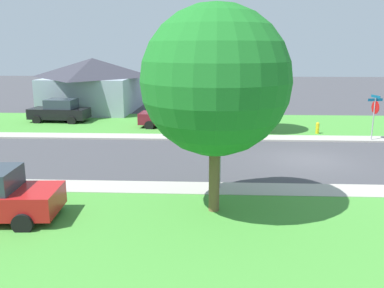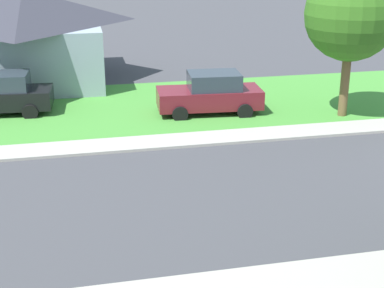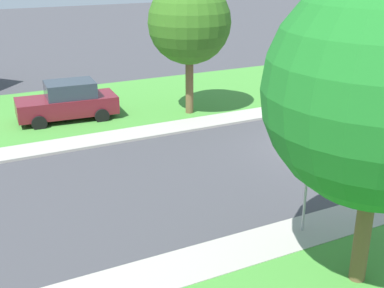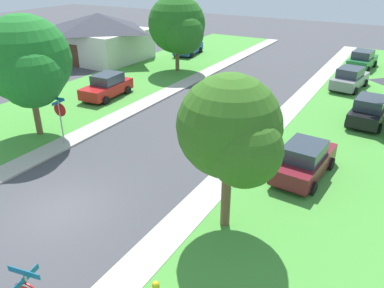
% 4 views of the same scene
% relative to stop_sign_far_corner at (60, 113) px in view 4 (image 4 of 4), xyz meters
% --- Properties ---
extents(ground_plane, '(120.00, 120.00, 0.00)m').
position_rel_stop_sign_far_corner_xyz_m(ground_plane, '(4.64, -4.58, -1.89)').
color(ground_plane, '#424247').
extents(sidewalk_east, '(1.40, 56.00, 0.10)m').
position_rel_stop_sign_far_corner_xyz_m(sidewalk_east, '(9.34, 7.42, -1.84)').
color(sidewalk_east, '#ADA89E').
rests_on(sidewalk_east, ground).
extents(lawn_east, '(8.00, 56.00, 0.08)m').
position_rel_stop_sign_far_corner_xyz_m(lawn_east, '(14.04, 7.42, -1.85)').
color(lawn_east, '#479338').
rests_on(lawn_east, ground).
extents(sidewalk_west, '(1.40, 56.00, 0.10)m').
position_rel_stop_sign_far_corner_xyz_m(sidewalk_west, '(-0.06, 7.42, -1.84)').
color(sidewalk_west, '#ADA89E').
rests_on(sidewalk_west, ground).
extents(lawn_west, '(8.00, 56.00, 0.08)m').
position_rel_stop_sign_far_corner_xyz_m(lawn_west, '(-4.76, 7.42, -1.85)').
color(lawn_west, '#479338').
rests_on(lawn_west, ground).
extents(stop_sign_far_corner, '(0.92, 0.92, 2.77)m').
position_rel_stop_sign_far_corner_xyz_m(stop_sign_far_corner, '(0.00, 0.00, 0.00)').
color(stop_sign_far_corner, '#9E9EA3').
rests_on(stop_sign_far_corner, ground).
extents(car_grey_far_down_street, '(2.49, 4.51, 1.76)m').
position_rel_stop_sign_far_corner_xyz_m(car_grey_far_down_street, '(11.93, 18.49, -1.01)').
color(car_grey_far_down_street, gray).
rests_on(car_grey_far_down_street, ground).
extents(car_maroon_driveway_right, '(2.29, 4.43, 1.76)m').
position_rel_stop_sign_far_corner_xyz_m(car_maroon_driveway_right, '(12.47, 3.08, -1.01)').
color(car_maroon_driveway_right, maroon).
rests_on(car_maroon_driveway_right, ground).
extents(car_red_kerbside_mid, '(2.24, 4.40, 1.76)m').
position_rel_stop_sign_far_corner_xyz_m(car_red_kerbside_mid, '(-3.31, 7.41, -1.01)').
color(car_red_kerbside_mid, red).
rests_on(car_red_kerbside_mid, ground).
extents(car_blue_behind_trees, '(2.47, 4.50, 1.76)m').
position_rel_stop_sign_far_corner_xyz_m(car_blue_behind_trees, '(-5.26, 22.74, -1.01)').
color(car_blue_behind_trees, '#1E389E').
rests_on(car_blue_behind_trees, ground).
extents(car_green_near_corner, '(2.38, 4.47, 1.76)m').
position_rel_stop_sign_far_corner_xyz_m(car_green_near_corner, '(11.87, 25.59, -1.01)').
color(car_green_near_corner, '#1E6033').
rests_on(car_green_near_corner, ground).
extents(car_black_across_road, '(2.28, 4.42, 1.76)m').
position_rel_stop_sign_far_corner_xyz_m(car_black_across_road, '(14.23, 11.64, -1.01)').
color(car_black_across_road, black).
rests_on(car_black_across_road, ground).
extents(tree_sidewalk_far, '(3.93, 3.65, 6.01)m').
position_rel_stop_sign_far_corner_xyz_m(tree_sidewalk_far, '(11.08, -2.27, 2.17)').
color(tree_sidewalk_far, brown).
rests_on(tree_sidewalk_far, ground).
extents(tree_sidewalk_near, '(5.40, 5.02, 6.72)m').
position_rel_stop_sign_far_corner_xyz_m(tree_sidewalk_near, '(-2.45, 16.19, 2.16)').
color(tree_sidewalk_near, brown).
rests_on(tree_sidewalk_near, ground).
extents(tree_across_right, '(5.15, 4.79, 6.86)m').
position_rel_stop_sign_far_corner_xyz_m(tree_across_right, '(-1.96, 0.03, 2.42)').
color(tree_across_right, brown).
rests_on(tree_across_right, ground).
extents(house_left_setback, '(9.24, 8.08, 4.60)m').
position_rel_stop_sign_far_corner_xyz_m(house_left_setback, '(-11.98, 16.49, 0.49)').
color(house_left_setback, silver).
rests_on(house_left_setback, ground).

